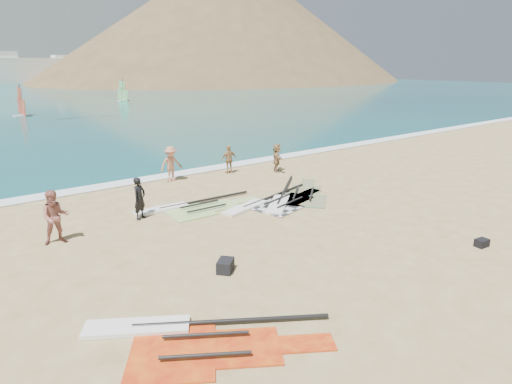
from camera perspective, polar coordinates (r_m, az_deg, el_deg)
ground at (r=15.09m, az=5.65°, el=-7.93°), size 300.00×300.00×0.00m
surf_line at (r=24.99m, az=-13.83°, el=1.70°), size 300.00×1.20×0.04m
headland_main at (r=168.96m, az=-3.33°, el=14.59°), size 143.00×143.00×45.00m
headland_minor at (r=198.20m, az=3.69°, el=14.90°), size 70.00×70.00×28.00m
rig_grey at (r=19.87m, az=1.86°, el=-1.54°), size 6.07×3.13×0.20m
rig_green at (r=19.52m, az=-8.85°, el=-2.08°), size 5.77×2.37×0.20m
rig_orange at (r=20.83m, az=4.92°, el=-0.72°), size 5.84×4.97×0.20m
rig_red at (r=10.84m, az=-9.37°, el=-18.59°), size 5.39×4.53×0.20m
gear_bag_near at (r=13.65m, az=-4.10°, el=-9.77°), size 0.75×0.74×0.39m
gear_bag_far at (r=17.37m, az=27.89°, el=-6.01°), size 0.51×0.39×0.28m
person_wetsuit at (r=18.46m, az=-15.26°, el=-0.83°), size 0.78×0.70×1.79m
beachgoer_left at (r=16.99m, az=-25.18°, el=-3.03°), size 1.07×0.89×2.00m
beachgoer_mid at (r=23.98m, az=-11.25°, el=3.68°), size 1.28×0.74×1.98m
beachgoer_back at (r=25.46m, az=-3.61°, el=4.38°), size 1.02×0.50×1.69m
beachgoer_right at (r=25.81m, az=2.78°, el=4.61°), size 1.28×1.62×1.72m
windsurfer_centre at (r=61.13m, az=-28.79°, el=9.96°), size 2.27×2.66×4.00m
windsurfer_right at (r=79.54m, az=-17.35°, el=12.32°), size 2.14×2.32×3.82m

